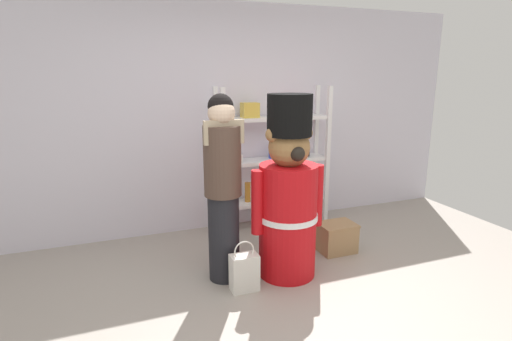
# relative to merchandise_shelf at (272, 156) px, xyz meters

# --- Properties ---
(ground_plane) EXTENTS (6.40, 6.40, 0.00)m
(ground_plane) POSITION_rel_merchandise_shelf_xyz_m (-0.63, -1.98, -0.86)
(ground_plane) COLOR #9E9389
(back_wall) EXTENTS (6.40, 0.12, 2.60)m
(back_wall) POSITION_rel_merchandise_shelf_xyz_m (-0.63, 0.22, 0.44)
(back_wall) COLOR silver
(back_wall) RESTS_ON ground_plane
(merchandise_shelf) EXTENTS (1.36, 0.35, 1.68)m
(merchandise_shelf) POSITION_rel_merchandise_shelf_xyz_m (0.00, 0.00, 0.00)
(merchandise_shelf) COLOR white
(merchandise_shelf) RESTS_ON ground_plane
(teddy_bear_guard) EXTENTS (0.70, 0.54, 1.65)m
(teddy_bear_guard) POSITION_rel_merchandise_shelf_xyz_m (-0.37, -1.23, -0.12)
(teddy_bear_guard) COLOR red
(teddy_bear_guard) RESTS_ON ground_plane
(person_shopper) EXTENTS (0.34, 0.32, 1.66)m
(person_shopper) POSITION_rel_merchandise_shelf_xyz_m (-0.94, -1.10, 0.02)
(person_shopper) COLOR black
(person_shopper) RESTS_ON ground_plane
(shopping_bag) EXTENTS (0.24, 0.14, 0.45)m
(shopping_bag) POSITION_rel_merchandise_shelf_xyz_m (-0.84, -1.37, -0.69)
(shopping_bag) COLOR silver
(shopping_bag) RESTS_ON ground_plane
(display_crate) EXTENTS (0.38, 0.29, 0.31)m
(display_crate) POSITION_rel_merchandise_shelf_xyz_m (0.32, -0.98, -0.71)
(display_crate) COLOR #9E7A51
(display_crate) RESTS_ON ground_plane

